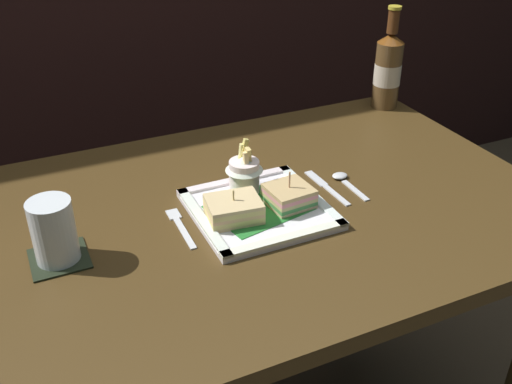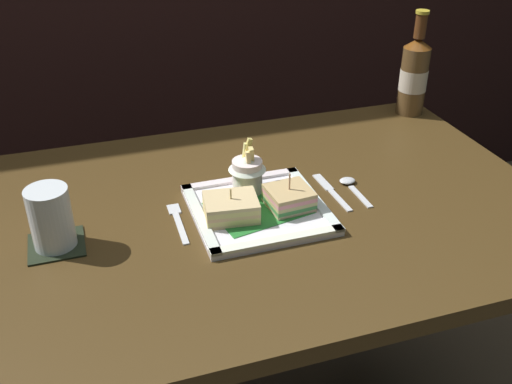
% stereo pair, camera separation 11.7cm
% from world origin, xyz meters
% --- Properties ---
extents(dining_table, '(1.22, 0.80, 0.74)m').
position_xyz_m(dining_table, '(0.00, 0.00, 0.61)').
color(dining_table, '#453116').
rests_on(dining_table, ground_plane).
extents(square_plate, '(0.26, 0.26, 0.02)m').
position_xyz_m(square_plate, '(0.00, -0.03, 0.75)').
color(square_plate, white).
rests_on(square_plate, dining_table).
extents(sandwich_half_left, '(0.11, 0.09, 0.06)m').
position_xyz_m(sandwich_half_left, '(-0.06, -0.04, 0.77)').
color(sandwich_half_left, '#E1BE80').
rests_on(sandwich_half_left, square_plate).
extents(sandwich_half_right, '(0.09, 0.09, 0.07)m').
position_xyz_m(sandwich_half_right, '(0.06, -0.04, 0.77)').
color(sandwich_half_right, tan).
rests_on(sandwich_half_right, square_plate).
extents(fries_cup, '(0.08, 0.08, 0.12)m').
position_xyz_m(fries_cup, '(0.00, 0.04, 0.80)').
color(fries_cup, silver).
rests_on(fries_cup, square_plate).
extents(beer_bottle, '(0.07, 0.07, 0.27)m').
position_xyz_m(beer_bottle, '(0.55, 0.33, 0.85)').
color(beer_bottle, brown).
rests_on(beer_bottle, dining_table).
extents(drink_coaster, '(0.10, 0.10, 0.00)m').
position_xyz_m(drink_coaster, '(-0.38, -0.02, 0.75)').
color(drink_coaster, black).
rests_on(drink_coaster, dining_table).
extents(water_glass, '(0.08, 0.08, 0.12)m').
position_xyz_m(water_glass, '(-0.38, -0.02, 0.80)').
color(water_glass, silver).
rests_on(water_glass, dining_table).
extents(fork, '(0.02, 0.14, 0.00)m').
position_xyz_m(fork, '(-0.16, -0.01, 0.75)').
color(fork, silver).
rests_on(fork, dining_table).
extents(knife, '(0.02, 0.16, 0.00)m').
position_xyz_m(knife, '(0.17, 0.01, 0.75)').
color(knife, silver).
rests_on(knife, dining_table).
extents(spoon, '(0.03, 0.12, 0.01)m').
position_xyz_m(spoon, '(0.22, 0.01, 0.75)').
color(spoon, silver).
rests_on(spoon, dining_table).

